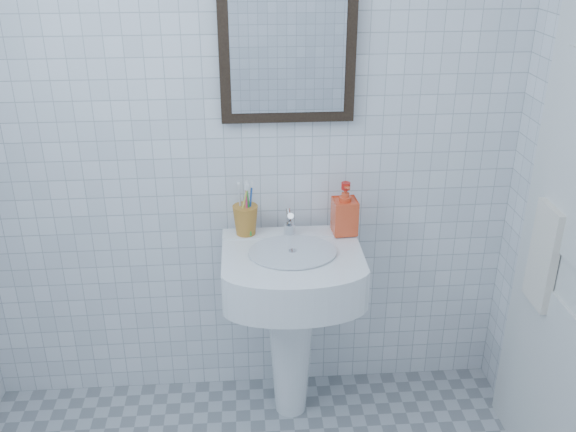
{
  "coord_description": "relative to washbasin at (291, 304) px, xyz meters",
  "views": [
    {
      "loc": [
        0.0,
        -1.17,
        1.95
      ],
      "look_at": [
        0.15,
        0.86,
        0.99
      ],
      "focal_mm": 40.0,
      "sensor_mm": 36.0,
      "label": 1
    }
  ],
  "objects": [
    {
      "name": "faucet",
      "position": [
        0.0,
        0.1,
        0.31
      ],
      "size": [
        0.05,
        0.1,
        0.12
      ],
      "color": "silver",
      "rests_on": "washbasin"
    },
    {
      "name": "toothbrush_cup",
      "position": [
        -0.17,
        0.12,
        0.32
      ],
      "size": [
        0.11,
        0.11,
        0.12
      ],
      "primitive_type": null,
      "rotation": [
        0.0,
        0.0,
        -0.12
      ],
      "color": "#BB7627",
      "rests_on": "washbasin"
    },
    {
      "name": "hand_towel",
      "position": [
        0.86,
        -0.26,
        0.32
      ],
      "size": [
        0.03,
        0.16,
        0.38
      ],
      "primitive_type": "cube",
      "color": "white",
      "rests_on": "towel_ring"
    },
    {
      "name": "soap_dispenser",
      "position": [
        0.22,
        0.1,
        0.37
      ],
      "size": [
        0.1,
        0.1,
        0.21
      ],
      "primitive_type": "imported",
      "rotation": [
        0.0,
        0.0,
        0.07
      ],
      "color": "red",
      "rests_on": "washbasin"
    },
    {
      "name": "washbasin",
      "position": [
        0.0,
        0.0,
        0.0
      ],
      "size": [
        0.53,
        0.39,
        0.81
      ],
      "color": "white",
      "rests_on": "ground"
    },
    {
      "name": "towel_ring",
      "position": [
        0.88,
        -0.26,
        0.5
      ],
      "size": [
        0.01,
        0.18,
        0.18
      ],
      "primitive_type": "torus",
      "rotation": [
        0.0,
        1.57,
        0.0
      ],
      "color": "silver",
      "rests_on": "wall_right"
    },
    {
      "name": "wall_mirror",
      "position": [
        0.0,
        0.2,
        1.0
      ],
      "size": [
        0.5,
        0.04,
        0.62
      ],
      "color": "black",
      "rests_on": "wall_back"
    },
    {
      "name": "wall_back",
      "position": [
        -0.18,
        0.22,
        0.7
      ],
      "size": [
        2.2,
        0.02,
        2.5
      ],
      "primitive_type": "cube",
      "color": "white",
      "rests_on": "ground"
    }
  ]
}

